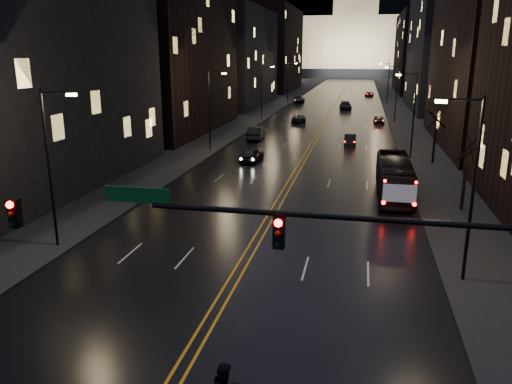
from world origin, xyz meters
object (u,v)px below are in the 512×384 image
Objects in this scene: oncoming_car_b at (256,133)px; receding_car_a at (350,140)px; bus at (394,177)px; oncoming_car_a at (251,155)px; traffic_signal at (360,254)px.

oncoming_car_b is 12.13m from receding_car_a.
oncoming_car_b is at bearing 124.37° from bus.
receding_car_a is (9.70, 12.00, -0.08)m from oncoming_car_a.
bus is 28.46m from oncoming_car_b.
traffic_signal reaches higher than bus.
oncoming_car_b is (-2.35, 13.40, 0.11)m from oncoming_car_a.
oncoming_car_b is at bearing 172.33° from receding_car_a.
traffic_signal is 1.63× the size of bus.
oncoming_car_a reaches higher than receding_car_a.
bus is 2.44× the size of oncoming_car_a.
bus reaches higher than oncoming_car_b.
bus reaches higher than receding_car_a.
traffic_signal is at bearing 111.09° from oncoming_car_a.
oncoming_car_a is (-13.68, 10.11, -0.74)m from bus.
traffic_signal is 47.67m from receding_car_a.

